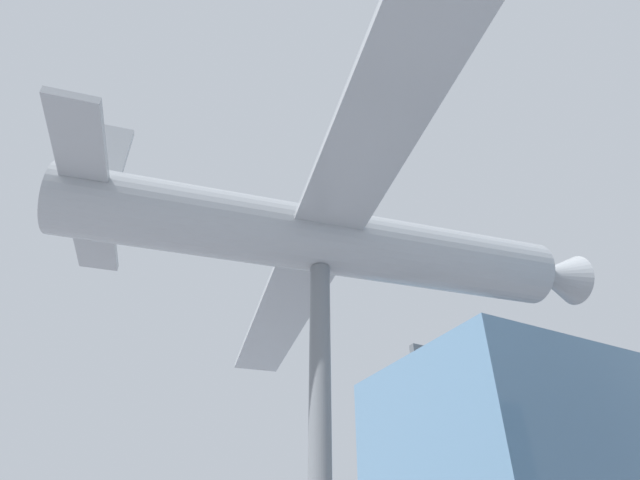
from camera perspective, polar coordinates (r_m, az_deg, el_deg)
name	(u,v)px	position (r m, az deg, el deg)	size (l,w,h in m)	color
support_pylon_central	(320,438)	(10.72, 0.00, -21.71)	(0.48, 0.48, 7.90)	slate
suspended_airplane	(329,241)	(12.70, 1.06, -0.11)	(19.40, 14.45, 3.27)	#93999E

